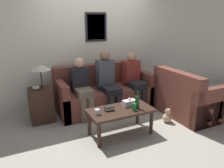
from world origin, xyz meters
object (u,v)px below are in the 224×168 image
drinking_glass (97,112)px  person_middle (108,79)px  wine_bottle (137,102)px  teddy_bear (167,116)px  couch_main (104,93)px  coffee_table (120,113)px  person_left (82,85)px  person_right (134,78)px  couch_side (186,99)px

drinking_glass → person_middle: size_ratio=0.07×
wine_bottle → drinking_glass: (-0.68, 0.07, -0.07)m
person_middle → teddy_bear: size_ratio=4.67×
couch_main → teddy_bear: 1.40m
coffee_table → drinking_glass: drinking_glass is taller
couch_main → person_middle: (-0.02, -0.21, 0.37)m
couch_main → drinking_glass: (-0.63, -1.16, 0.17)m
drinking_glass → teddy_bear: drinking_glass is taller
person_middle → wine_bottle: bearing=-86.5°
person_left → person_middle: size_ratio=0.91×
couch_main → coffee_table: 1.17m
person_middle → teddy_bear: 1.36m
teddy_bear → person_left: bearing=143.9°
wine_bottle → person_right: bearing=61.6°
couch_side → drinking_glass: size_ratio=14.54×
teddy_bear → person_middle: bearing=130.6°
couch_side → teddy_bear: (-0.54, -0.10, -0.21)m
wine_bottle → teddy_bear: 0.87m
drinking_glass → person_left: (0.08, 0.99, 0.15)m
couch_main → wine_bottle: size_ratio=6.52×
coffee_table → person_middle: bearing=78.0°
person_middle → person_right: bearing=2.3°
drinking_glass → coffee_table: bearing=2.1°
couch_side → wine_bottle: size_ratio=4.01×
couch_main → person_middle: size_ratio=1.57×
person_left → person_middle: bearing=-4.2°
coffee_table → person_middle: size_ratio=0.83×
coffee_table → person_middle: person_middle is taller
couch_side → coffee_table: bearing=94.0°
couch_side → wine_bottle: (-1.28, -0.19, 0.24)m
person_left → person_middle: person_middle is taller
person_left → teddy_bear: 1.74m
person_right → couch_side: bearing=-50.1°
couch_side → person_middle: bearing=58.3°
couch_side → person_left: size_ratio=1.07×
couch_side → person_left: (-1.88, 0.87, 0.31)m
drinking_glass → teddy_bear: (1.42, 0.02, -0.38)m
couch_side → person_middle: person_middle is taller
coffee_table → couch_side: bearing=4.0°
coffee_table → person_left: size_ratio=0.92×
wine_bottle → drinking_glass: size_ratio=3.63×
couch_side → drinking_glass: 1.97m
couch_side → drinking_glass: couch_side is taller
person_left → person_right: 1.17m
person_middle → person_right: size_ratio=1.08×
couch_main → teddy_bear: couch_main is taller
person_right → person_middle: bearing=-177.7°
teddy_bear → coffee_table: bearing=-179.8°
couch_main → couch_side: 1.69m
drinking_glass → teddy_bear: bearing=0.7°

